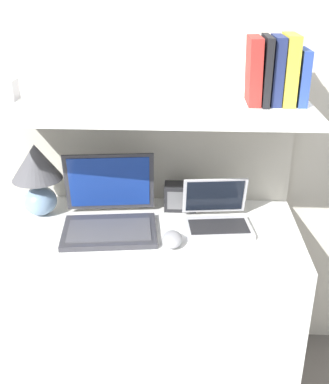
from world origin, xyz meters
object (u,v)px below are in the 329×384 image
laptop_small (217,217)px  computer_mouse (172,239)px  router_box (180,197)px  laptop_large (110,214)px  book_red (254,71)px  shelf_gadget (3,90)px  table_lamp (37,172)px  book_blue (302,77)px  book_black (265,70)px  book_navy (276,70)px  book_yellow (289,70)px

laptop_small → computer_mouse: 0.22m
router_box → laptop_large: bearing=-146.6°
book_red → laptop_large: bearing=-173.2°
router_box → shelf_gadget: shelf_gadget is taller
table_lamp → book_blue: 1.03m
laptop_large → book_black: (0.54, 0.06, 0.52)m
laptop_large → laptop_small: laptop_large is taller
computer_mouse → book_blue: 0.71m
book_blue → book_navy: size_ratio=0.82×
laptop_small → router_box: 0.20m
computer_mouse → book_yellow: bearing=24.8°
computer_mouse → book_navy: 0.68m
laptop_large → book_red: size_ratio=1.70×
table_lamp → book_red: 0.89m
router_box → book_black: (0.28, -0.11, 0.53)m
book_blue → shelf_gadget: book_blue is taller
computer_mouse → router_box: 0.29m
book_blue → table_lamp: bearing=177.7°
laptop_small → book_yellow: book_yellow is taller
book_red → book_blue: bearing=0.0°
book_blue → book_navy: 0.09m
laptop_large → book_black: size_ratio=1.68×
laptop_small → shelf_gadget: shelf_gadget is taller
laptop_large → shelf_gadget: 0.58m
table_lamp → laptop_small: size_ratio=1.09×
book_yellow → table_lamp: bearing=177.6°
router_box → book_yellow: 0.65m
laptop_small → book_navy: size_ratio=1.20×
book_navy → book_black: bearing=180.0°
table_lamp → book_black: book_black is taller
laptop_large → book_yellow: 0.81m
laptop_small → book_red: size_ratio=1.21×
book_yellow → book_black: size_ratio=1.02×
book_blue → book_navy: (-0.09, 0.00, 0.02)m
book_black → book_yellow: bearing=0.0°
book_yellow → book_red: 0.12m
book_black → laptop_small: bearing=-166.6°
laptop_small → book_navy: bearing=10.7°
router_box → book_blue: size_ratio=0.70×
table_lamp → book_blue: (0.95, -0.04, 0.38)m
book_yellow → book_red: book_yellow is taller
computer_mouse → shelf_gadget: (-0.60, 0.18, 0.48)m
computer_mouse → laptop_large: bearing=154.4°
book_yellow → shelf_gadget: (-0.98, -0.00, -0.08)m
laptop_large → book_red: (0.50, 0.06, 0.52)m
computer_mouse → router_box: (0.02, 0.29, 0.03)m
book_black → router_box: bearing=158.2°
book_navy → shelf_gadget: book_navy is taller
router_box → shelf_gadget: (-0.62, -0.11, 0.45)m
book_red → shelf_gadget: 0.87m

